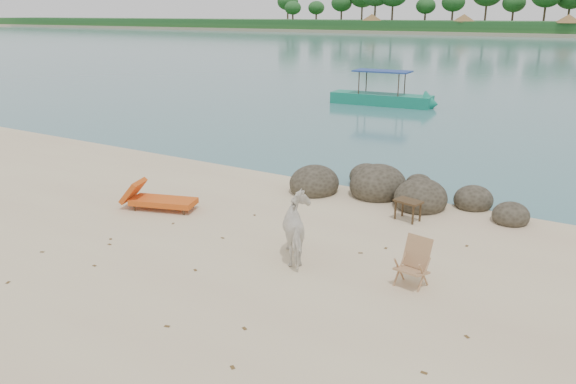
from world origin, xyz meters
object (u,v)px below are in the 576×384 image
Objects in this scene: boulders at (387,190)px; boat_near at (382,76)px; cow at (300,230)px; deck_chair at (412,265)px; lounge_chair at (163,199)px; side_table at (408,212)px.

boulders is 17.44m from boat_near.
cow is 2.48m from deck_chair.
lounge_chair is (-4.67, -4.08, 0.09)m from boulders.
side_table is at bearing -69.78° from boat_near.
deck_chair reaches higher than lounge_chair.
lounge_chair is (-5.82, -2.60, 0.06)m from side_table.
cow is at bearing -94.72° from side_table.
side_table is at bearing 121.19° from deck_chair.
boulders is 7.23× the size of deck_chair.
boat_near reaches higher than lounge_chair.
side_table is 3.61m from deck_chair.
cow is (-0.02, -4.84, 0.43)m from boulders.
lounge_chair is 20.22m from boat_near.
lounge_chair is at bearing -88.20° from boat_near.
lounge_chair is at bearing -176.08° from deck_chair.
cow is at bearing -169.79° from deck_chair.
lounge_chair is 7.16m from deck_chair.
lounge_chair is (-4.65, 0.76, -0.34)m from cow.
cow is at bearing -90.22° from boulders.
boulders reaches higher than side_table.
lounge_chair is 2.37× the size of deck_chair.
side_table is 0.72× the size of deck_chair.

